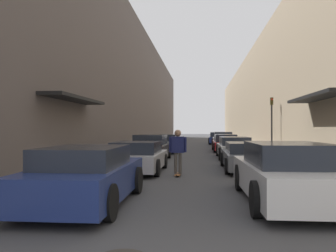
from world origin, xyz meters
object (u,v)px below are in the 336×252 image
at_px(parked_car_right_1, 247,156).
at_px(parked_car_right_0, 286,174).
at_px(parked_car_left_0, 87,176).
at_px(skateboarder, 178,148).
at_px(parked_car_right_3, 225,143).
at_px(parked_car_left_1, 138,157).
at_px(parked_car_right_4, 223,140).
at_px(traffic_light, 272,119).
at_px(parked_car_right_2, 234,148).
at_px(parked_car_right_5, 218,138).
at_px(parked_car_left_3, 165,144).
at_px(parked_car_left_2, 151,148).

bearing_deg(parked_car_right_1, parked_car_right_0, -89.13).
xyz_separation_m(parked_car_left_0, skateboarder, (1.75, 4.64, 0.38)).
bearing_deg(parked_car_right_3, parked_car_left_0, -104.14).
relative_size(parked_car_left_1, parked_car_right_4, 0.86).
distance_m(skateboarder, traffic_light, 10.07).
distance_m(parked_car_right_0, parked_car_right_2, 11.24).
height_order(parked_car_left_1, parked_car_right_3, parked_car_right_3).
bearing_deg(parked_car_right_5, parked_car_right_2, -89.88).
distance_m(parked_car_right_0, parked_car_right_5, 28.15).
height_order(parked_car_left_3, skateboarder, skateboarder).
height_order(parked_car_right_4, parked_car_right_5, parked_car_right_4).
bearing_deg(skateboarder, parked_car_left_2, 108.12).
xyz_separation_m(parked_car_left_1, parked_car_right_4, (4.49, 17.63, 0.08)).
distance_m(parked_car_right_4, skateboarder, 18.74).
relative_size(parked_car_left_0, parked_car_right_3, 0.91).
bearing_deg(parked_car_left_0, parked_car_right_2, 69.27).
relative_size(parked_car_left_0, skateboarder, 2.57).
bearing_deg(parked_car_right_3, parked_car_right_1, -89.64).
bearing_deg(parked_car_left_2, parked_car_right_2, 19.64).
bearing_deg(parked_car_right_4, parked_car_left_0, -101.20).
height_order(parked_car_left_0, parked_car_right_5, parked_car_left_0).
bearing_deg(parked_car_right_5, parked_car_left_1, -100.60).
distance_m(parked_car_left_1, parked_car_right_0, 6.64).
distance_m(parked_car_right_0, parked_car_right_4, 22.56).
bearing_deg(parked_car_left_0, parked_car_left_3, 89.93).
height_order(parked_car_right_0, parked_car_right_2, parked_car_right_0).
distance_m(parked_car_right_5, traffic_light, 15.82).
bearing_deg(parked_car_left_0, parked_car_right_4, 78.80).
xyz_separation_m(parked_car_left_1, parked_car_left_2, (-0.17, 4.68, 0.07)).
xyz_separation_m(parked_car_left_0, parked_car_left_2, (-0.07, 10.21, 0.01)).
bearing_deg(parked_car_right_4, parked_car_left_3, -122.62).
relative_size(parked_car_left_0, parked_car_left_3, 0.93).
xyz_separation_m(parked_car_left_1, skateboarder, (1.65, -0.89, 0.44)).
xyz_separation_m(parked_car_left_1, traffic_light, (6.78, 7.68, 1.68)).
bearing_deg(parked_car_right_3, parked_car_right_5, 89.71).
bearing_deg(parked_car_right_2, parked_car_left_2, -160.36).
relative_size(parked_car_right_3, parked_car_right_4, 1.00).
relative_size(parked_car_left_1, parked_car_right_1, 0.93).
bearing_deg(parked_car_left_2, parked_car_right_5, 76.31).
bearing_deg(parked_car_left_2, parked_car_left_1, -87.92).
height_order(parked_car_left_0, parked_car_right_4, parked_car_right_4).
bearing_deg(parked_car_right_1, parked_car_left_2, 140.65).
distance_m(parked_car_left_0, traffic_light, 14.98).
bearing_deg(parked_car_right_4, traffic_light, -77.01).
relative_size(parked_car_left_3, skateboarder, 2.76).
bearing_deg(parked_car_left_3, parked_car_left_0, -90.07).
bearing_deg(parked_car_left_3, skateboarder, -81.36).
distance_m(parked_car_left_2, parked_car_right_1, 5.86).
distance_m(parked_car_left_0, parked_car_right_2, 12.65).
relative_size(parked_car_right_2, parked_car_right_4, 1.00).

